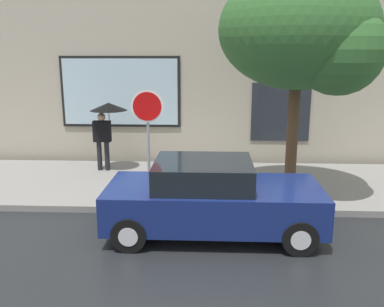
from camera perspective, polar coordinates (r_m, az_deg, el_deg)
The scene contains 8 objects.
ground_plane at distance 8.43m, azimuth 2.31°, elevation -10.90°, with size 60.00×60.00×0.00m, color black.
sidewalk at distance 11.20m, azimuth 2.41°, elevation -4.18°, with size 20.00×4.00×0.15m, color gray.
building_facade at distance 13.17m, azimuth 2.48°, elevation 13.53°, with size 20.00×0.67×7.00m.
parked_car at distance 8.20m, azimuth 2.69°, elevation -6.14°, with size 4.12×1.91×1.48m.
fire_hydrant at distance 9.89m, azimuth 3.34°, elevation -3.80°, with size 0.30×0.44×0.79m.
pedestrian_with_umbrella at distance 12.15m, azimuth -11.54°, elevation 4.99°, with size 1.05×1.05×1.97m.
street_tree at distance 9.87m, azimuth 15.30°, elevation 15.42°, with size 3.55×3.02×5.17m.
stop_sign at distance 9.78m, azimuth -6.05°, elevation 4.32°, with size 0.76×0.10×2.52m.
Camera 1 is at (0.02, -7.67, 3.49)m, focal length 39.19 mm.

